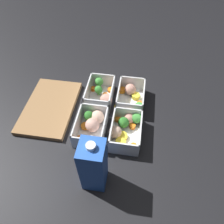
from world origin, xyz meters
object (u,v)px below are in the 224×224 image
container_far_left (92,124)px  container_far_right (101,94)px  container_near_left (126,128)px  container_near_right (131,97)px  juice_carton (94,166)px

container_far_left → container_far_right: same height
container_near_left → container_far_left: bearing=90.9°
container_near_right → container_far_right: bearing=91.3°
container_near_left → container_far_right: (0.15, 0.11, 0.00)m
container_far_right → juice_carton: (-0.34, -0.04, 0.07)m
container_far_left → container_near_left: bearing=-89.1°
container_near_left → container_near_right: (0.15, -0.00, -0.00)m
container_far_left → container_near_right: bearing=-38.2°
container_near_right → juice_carton: (-0.34, 0.07, 0.07)m
container_far_left → juice_carton: (-0.19, -0.05, 0.07)m
container_far_right → juice_carton: size_ratio=0.75×
container_near_right → juice_carton: size_ratio=0.73×
container_far_right → container_near_right: bearing=-88.7°
container_far_left → juice_carton: size_ratio=0.75×
container_near_left → container_near_right: size_ratio=1.11×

